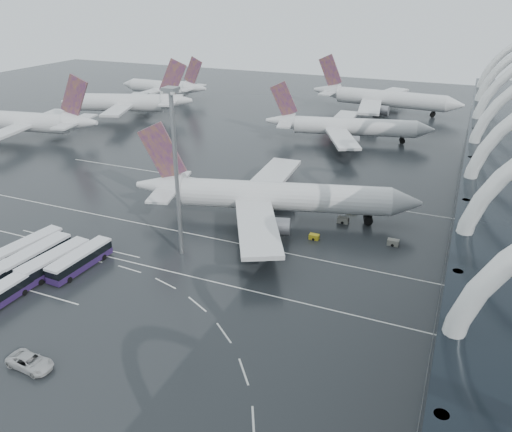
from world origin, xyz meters
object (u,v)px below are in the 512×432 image
at_px(airliner_main, 270,197).
at_px(airliner_gate_b, 345,127).
at_px(jet_remote_west, 31,122).
at_px(airliner_gate_c, 382,99).
at_px(floodlight_mast, 175,155).
at_px(gse_cart_belly_e, 352,207).
at_px(bus_row_near_c, 54,261).
at_px(jet_remote_mid, 129,103).
at_px(bus_row_near_a, 28,248).
at_px(bus_row_near_d, 80,260).
at_px(gse_cart_belly_c, 252,227).
at_px(jet_remote_far, 165,88).
at_px(gse_cart_belly_a, 314,237).
at_px(bus_row_near_b, 35,257).
at_px(van_curve_a, 30,362).
at_px(gse_cart_belly_d, 393,242).
at_px(gse_cart_belly_b, 343,220).

bearing_deg(airliner_main, airliner_gate_b, 74.34).
bearing_deg(airliner_main, jet_remote_west, 148.53).
bearing_deg(airliner_gate_c, floodlight_mast, -92.06).
bearing_deg(gse_cart_belly_e, bus_row_near_c, -131.77).
distance_m(jet_remote_mid, bus_row_near_c, 111.41).
relative_size(airliner_gate_c, bus_row_near_a, 4.28).
height_order(airliner_main, bus_row_near_a, airliner_main).
height_order(jet_remote_mid, bus_row_near_d, jet_remote_mid).
bearing_deg(bus_row_near_a, bus_row_near_d, -82.44).
bearing_deg(gse_cart_belly_c, gse_cart_belly_e, 47.93).
bearing_deg(gse_cart_belly_e, bus_row_near_d, -130.57).
xyz_separation_m(jet_remote_mid, jet_remote_far, (-6.78, 34.79, -0.77)).
relative_size(airliner_gate_b, bus_row_near_d, 3.93).
xyz_separation_m(jet_remote_west, jet_remote_far, (4.28, 70.88, -0.64)).
height_order(jet_remote_west, gse_cart_belly_e, jet_remote_west).
relative_size(jet_remote_west, jet_remote_far, 1.14).
bearing_deg(gse_cart_belly_a, floodlight_mast, -144.26).
bearing_deg(bus_row_near_c, bus_row_near_b, 95.99).
height_order(airliner_gate_c, bus_row_near_c, airliner_gate_c).
xyz_separation_m(bus_row_near_b, van_curve_a, (18.81, -19.87, -0.99)).
height_order(bus_row_near_b, bus_row_near_d, bus_row_near_b).
relative_size(bus_row_near_a, gse_cart_belly_d, 6.45).
distance_m(airliner_main, gse_cart_belly_b, 15.88).
height_order(jet_remote_mid, bus_row_near_b, jet_remote_mid).
bearing_deg(bus_row_near_d, bus_row_near_a, 93.55).
height_order(airliner_main, jet_remote_west, jet_remote_west).
distance_m(airliner_main, jet_remote_far, 131.13).
xyz_separation_m(airliner_gate_b, jet_remote_mid, (-81.34, -0.97, 1.03)).
height_order(jet_remote_mid, bus_row_near_c, jet_remote_mid).
relative_size(jet_remote_mid, gse_cart_belly_a, 25.59).
bearing_deg(jet_remote_far, bus_row_near_c, 116.75).
bearing_deg(gse_cart_belly_a, jet_remote_west, 162.93).
relative_size(bus_row_near_b, van_curve_a, 2.20).
bearing_deg(gse_cart_belly_c, gse_cart_belly_b, 33.30).
bearing_deg(gse_cart_belly_d, airliner_main, 175.86).
height_order(gse_cart_belly_a, gse_cart_belly_c, gse_cart_belly_c).
bearing_deg(gse_cart_belly_b, van_curve_a, -114.17).
height_order(jet_remote_far, bus_row_near_c, jet_remote_far).
relative_size(bus_row_near_d, gse_cart_belly_e, 5.42).
height_order(van_curve_a, gse_cart_belly_b, van_curve_a).
xyz_separation_m(airliner_gate_c, floodlight_mast, (-12.78, -128.86, 13.73)).
bearing_deg(gse_cart_belly_b, gse_cart_belly_d, -28.19).
bearing_deg(gse_cart_belly_c, airliner_gate_b, 88.69).
relative_size(airliner_gate_c, gse_cart_belly_e, 23.85).
bearing_deg(jet_remote_west, gse_cart_belly_d, 156.12).
height_order(airliner_gate_c, bus_row_near_b, airliner_gate_c).
distance_m(jet_remote_west, jet_remote_mid, 37.75).
xyz_separation_m(jet_remote_west, bus_row_near_d, (69.73, -58.46, -3.67)).
xyz_separation_m(bus_row_near_a, bus_row_near_d, (11.64, 0.22, -0.03)).
relative_size(jet_remote_far, bus_row_near_b, 3.02).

